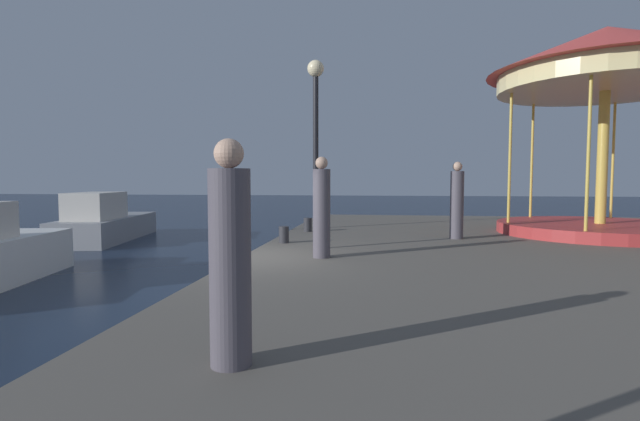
% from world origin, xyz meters
% --- Properties ---
extents(ground_plane, '(120.00, 120.00, 0.00)m').
position_xyz_m(ground_plane, '(0.00, 0.00, 0.00)').
color(ground_plane, '#162338').
extents(motorboat_grey, '(2.90, 6.01, 1.86)m').
position_xyz_m(motorboat_grey, '(-7.73, 7.53, 0.68)').
color(motorboat_grey, gray).
rests_on(motorboat_grey, ground).
extents(carousel, '(6.20, 6.20, 5.67)m').
position_xyz_m(carousel, '(8.77, 4.94, 5.06)').
color(carousel, '#B23333').
rests_on(carousel, quay_dock).
extents(lamp_post_mid_promenade, '(0.36, 0.36, 4.08)m').
position_xyz_m(lamp_post_mid_promenade, '(1.31, 1.13, 3.61)').
color(lamp_post_mid_promenade, black).
rests_on(lamp_post_mid_promenade, quay_dock).
extents(bollard_center, '(0.24, 0.24, 0.40)m').
position_xyz_m(bollard_center, '(0.41, 1.99, 1.00)').
color(bollard_center, '#2D2D33').
rests_on(bollard_center, quay_dock).
extents(bollard_north, '(0.24, 0.24, 0.40)m').
position_xyz_m(bollard_north, '(0.59, 4.52, 1.00)').
color(bollard_north, '#2D2D33').
rests_on(bollard_north, quay_dock).
extents(person_far_corner, '(0.34, 0.34, 1.96)m').
position_xyz_m(person_far_corner, '(1.58, 0.01, 1.72)').
color(person_far_corner, '#514C56').
rests_on(person_far_corner, quay_dock).
extents(person_by_the_water, '(0.34, 0.34, 1.85)m').
position_xyz_m(person_by_the_water, '(1.54, -5.39, 1.67)').
color(person_by_the_water, '#514C56').
rests_on(person_by_the_water, quay_dock).
extents(person_near_carousel, '(0.34, 0.34, 1.98)m').
position_xyz_m(person_near_carousel, '(4.65, 3.37, 1.73)').
color(person_near_carousel, '#514C56').
rests_on(person_near_carousel, quay_dock).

